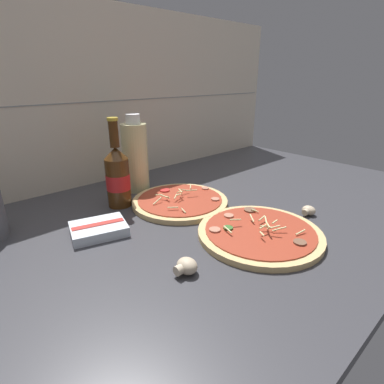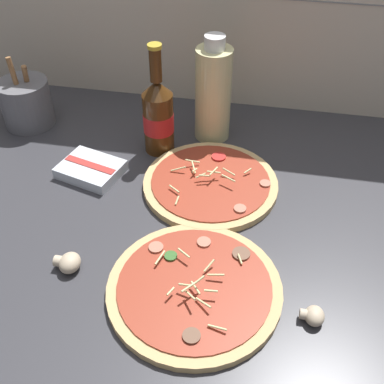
# 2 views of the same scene
# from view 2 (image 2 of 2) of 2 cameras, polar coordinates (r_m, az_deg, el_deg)

# --- Properties ---
(counter_slab) EXTENTS (1.60, 0.90, 0.03)m
(counter_slab) POSITION_cam_2_polar(r_m,az_deg,el_deg) (0.94, 1.46, -4.08)
(counter_slab) COLOR #38383D
(counter_slab) RESTS_ON ground
(pizza_near) EXTENTS (0.29, 0.29, 0.05)m
(pizza_near) POSITION_cam_2_polar(r_m,az_deg,el_deg) (0.81, 0.29, -11.36)
(pizza_near) COLOR tan
(pizza_near) RESTS_ON counter_slab
(pizza_far) EXTENTS (0.28, 0.28, 0.04)m
(pizza_far) POSITION_cam_2_polar(r_m,az_deg,el_deg) (1.00, 2.21, 1.01)
(pizza_far) COLOR tan
(pizza_far) RESTS_ON counter_slab
(beer_bottle) EXTENTS (0.07, 0.07, 0.25)m
(beer_bottle) POSITION_cam_2_polar(r_m,az_deg,el_deg) (1.06, -4.03, 9.08)
(beer_bottle) COLOR #47280F
(beer_bottle) RESTS_ON counter_slab
(oil_bottle) EXTENTS (0.08, 0.08, 0.25)m
(oil_bottle) POSITION_cam_2_polar(r_m,az_deg,el_deg) (1.10, 2.52, 11.65)
(oil_bottle) COLOR beige
(oil_bottle) RESTS_ON counter_slab
(mushroom_left) EXTENTS (0.04, 0.04, 0.03)m
(mushroom_left) POSITION_cam_2_polar(r_m,az_deg,el_deg) (0.80, 14.17, -14.02)
(mushroom_left) COLOR beige
(mushroom_left) RESTS_ON counter_slab
(mushroom_right) EXTENTS (0.05, 0.04, 0.03)m
(mushroom_right) POSITION_cam_2_polar(r_m,az_deg,el_deg) (0.87, -14.42, -8.11)
(mushroom_right) COLOR beige
(mushroom_right) RESTS_ON counter_slab
(utensil_crock) EXTENTS (0.12, 0.12, 0.17)m
(utensil_crock) POSITION_cam_2_polar(r_m,az_deg,el_deg) (1.24, -19.05, 9.97)
(utensil_crock) COLOR slate
(utensil_crock) RESTS_ON counter_slab
(dish_towel) EXTENTS (0.15, 0.13, 0.03)m
(dish_towel) POSITION_cam_2_polar(r_m,az_deg,el_deg) (1.05, -11.91, 2.65)
(dish_towel) COLOR silver
(dish_towel) RESTS_ON counter_slab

